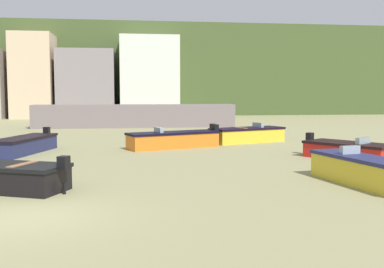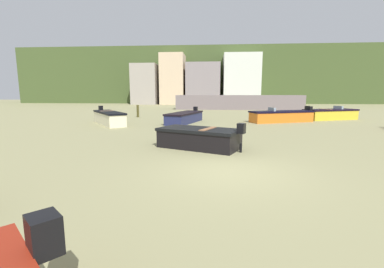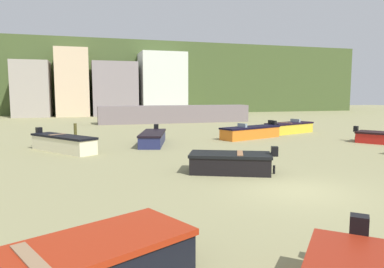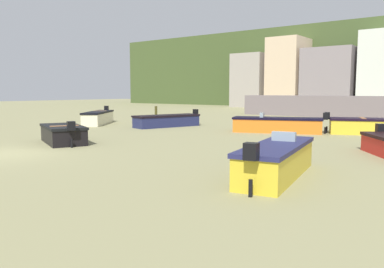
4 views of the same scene
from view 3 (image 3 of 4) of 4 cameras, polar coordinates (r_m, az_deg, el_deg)
The scene contains 13 objects.
ground_plane at distance 12.90m, azimuth 16.24°, elevation -8.76°, with size 160.00×160.00×0.00m, color #908B5E.
headland_hill at distance 76.79m, azimuth -11.62°, elevation 8.45°, with size 90.00×32.00×12.45m, color #3F5128.
harbor_pier at distance 41.72m, azimuth -2.70°, elevation 3.23°, with size 17.71×2.40×2.01m, color slate.
townhouse_far_left at distance 57.61m, azimuth -24.37°, elevation 6.61°, with size 5.11×5.34×8.16m, color #9F968B.
townhouse_centre_left at distance 57.54m, azimuth -18.66°, elevation 7.82°, with size 4.77×6.11×10.13m, color beige.
townhouse_centre at distance 57.21m, azimuth -12.34°, elevation 7.09°, with size 6.80×5.22×8.28m, color gray.
townhouse_far_right at distance 58.82m, azimuth -4.85°, elevation 8.03°, with size 7.16×6.24×9.99m, color silver.
boat_navy_0 at distance 23.66m, azimuth -6.32°, elevation -0.66°, with size 2.69×5.06×1.15m.
boat_orange_1 at distance 27.13m, azimuth 9.42°, elevation 0.28°, with size 5.41×3.20×1.22m.
boat_cream_2 at distance 21.92m, azimuth -20.06°, elevation -1.41°, with size 3.91×4.73×1.27m.
boat_yellow_4 at distance 31.49m, azimuth 15.40°, elevation 0.99°, with size 5.01×3.21×1.23m.
boat_black_7 at distance 15.16m, azimuth 6.23°, elevation -4.62°, with size 3.77×2.84×1.16m.
mooring_post_mid_beach at distance 27.63m, azimuth -18.28°, elevation 0.42°, with size 0.22×0.22×1.18m, color #403B19.
Camera 3 is at (-6.83, -10.43, 3.32)m, focal length 33.11 mm.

